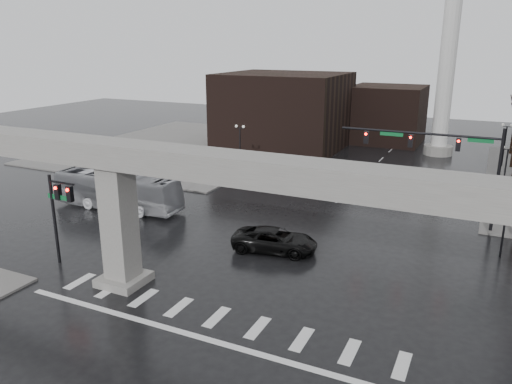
% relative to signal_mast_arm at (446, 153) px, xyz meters
% --- Properties ---
extents(ground, '(160.00, 160.00, 0.00)m').
position_rel_signal_mast_arm_xyz_m(ground, '(-8.99, -18.80, -5.83)').
color(ground, black).
rests_on(ground, ground).
extents(sidewalk_nw, '(28.00, 36.00, 0.15)m').
position_rel_signal_mast_arm_xyz_m(sidewalk_nw, '(-34.99, 17.20, -5.75)').
color(sidewalk_nw, slate).
rests_on(sidewalk_nw, ground).
extents(elevated_guideway, '(48.00, 2.60, 8.70)m').
position_rel_signal_mast_arm_xyz_m(elevated_guideway, '(-7.73, -18.80, 1.05)').
color(elevated_guideway, gray).
rests_on(elevated_guideway, ground).
extents(building_far_left, '(16.00, 14.00, 10.00)m').
position_rel_signal_mast_arm_xyz_m(building_far_left, '(-22.99, 23.20, -0.83)').
color(building_far_left, black).
rests_on(building_far_left, ground).
extents(building_far_mid, '(10.00, 10.00, 8.00)m').
position_rel_signal_mast_arm_xyz_m(building_far_mid, '(-10.99, 33.20, -1.83)').
color(building_far_mid, black).
rests_on(building_far_mid, ground).
extents(smokestack, '(3.60, 3.60, 30.00)m').
position_rel_signal_mast_arm_xyz_m(smokestack, '(-2.99, 27.20, 7.52)').
color(smokestack, silver).
rests_on(smokestack, ground).
extents(signal_mast_arm, '(12.12, 0.43, 8.00)m').
position_rel_signal_mast_arm_xyz_m(signal_mast_arm, '(0.00, 0.00, 0.00)').
color(signal_mast_arm, black).
rests_on(signal_mast_arm, ground).
extents(signal_left_pole, '(2.30, 0.30, 6.00)m').
position_rel_signal_mast_arm_xyz_m(signal_left_pole, '(-21.24, -18.30, -1.76)').
color(signal_left_pole, black).
rests_on(signal_left_pole, ground).
extents(lamp_right_0, '(1.22, 0.32, 5.11)m').
position_rel_signal_mast_arm_xyz_m(lamp_right_0, '(4.51, -4.80, -2.36)').
color(lamp_right_0, black).
rests_on(lamp_right_0, ground).
extents(lamp_right_1, '(1.22, 0.32, 5.11)m').
position_rel_signal_mast_arm_xyz_m(lamp_right_1, '(4.51, 9.20, -2.36)').
color(lamp_right_1, black).
rests_on(lamp_right_1, ground).
extents(lamp_right_2, '(1.22, 0.32, 5.11)m').
position_rel_signal_mast_arm_xyz_m(lamp_right_2, '(4.51, 23.20, -2.36)').
color(lamp_right_2, black).
rests_on(lamp_right_2, ground).
extents(lamp_left_0, '(1.22, 0.32, 5.11)m').
position_rel_signal_mast_arm_xyz_m(lamp_left_0, '(-22.49, -4.80, -2.36)').
color(lamp_left_0, black).
rests_on(lamp_left_0, ground).
extents(lamp_left_1, '(1.22, 0.32, 5.11)m').
position_rel_signal_mast_arm_xyz_m(lamp_left_1, '(-22.49, 9.20, -2.36)').
color(lamp_left_1, black).
rests_on(lamp_left_1, ground).
extents(lamp_left_2, '(1.22, 0.32, 5.11)m').
position_rel_signal_mast_arm_xyz_m(lamp_left_2, '(-22.49, 23.20, -2.36)').
color(lamp_left_2, black).
rests_on(lamp_left_2, ground).
extents(pickup_truck, '(6.23, 3.63, 1.63)m').
position_rel_signal_mast_arm_xyz_m(pickup_truck, '(-9.69, -10.48, -5.01)').
color(pickup_truck, black).
rests_on(pickup_truck, ground).
extents(city_bus, '(11.92, 3.20, 3.29)m').
position_rel_signal_mast_arm_xyz_m(city_bus, '(-25.71, -7.79, -4.18)').
color(city_bus, '#B9B9BE').
rests_on(city_bus, ground).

